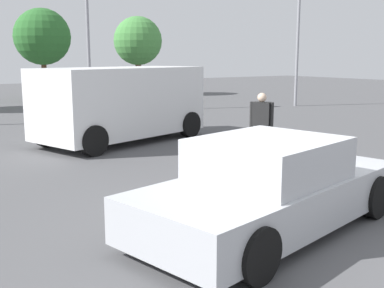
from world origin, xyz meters
TOP-DOWN VIEW (x-y plane):
  - ground_plane at (0.00, 0.00)m, footprint 80.00×80.00m
  - sedan_foreground at (0.03, -0.01)m, footprint 4.62×2.67m
  - van_white at (1.34, 7.52)m, footprint 5.23×3.41m
  - pedestrian at (3.08, 3.62)m, footprint 0.42×0.49m
  - light_post_far at (12.69, 11.93)m, footprint 0.44×0.44m
  - tree_back_center at (9.34, 22.11)m, footprint 2.97×2.97m
  - tree_back_right at (3.41, 21.83)m, footprint 3.05×3.05m

SIDE VIEW (x-z plane):
  - ground_plane at x=0.00m, z-range 0.00..0.00m
  - sedan_foreground at x=0.03m, z-range -0.05..1.24m
  - pedestrian at x=3.08m, z-range 0.14..1.69m
  - van_white at x=1.34m, z-range 0.09..2.17m
  - tree_back_center at x=9.34m, z-range 0.91..5.74m
  - tree_back_right at x=3.41m, z-range 0.95..5.92m
  - light_post_far at x=12.69m, z-range 1.09..6.91m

